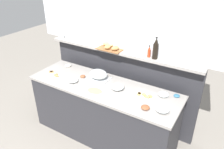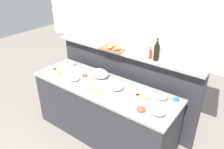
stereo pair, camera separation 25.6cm
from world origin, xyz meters
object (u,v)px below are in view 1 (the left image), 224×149
cold_cuts_platter (95,91)px  serving_tongs (120,99)px  serving_cloche (98,75)px  glass_bowl_small (163,109)px  condiment_bowl_teal (83,76)px  hot_sauce_bottle (149,52)px  salt_shaker (61,36)px  glass_bowl_medium (163,94)px  sandwich_platter_front (56,75)px  glass_bowl_extra (117,87)px  glass_bowl_large (73,80)px  pepper_shaker (63,36)px  condiment_bowl_dark (145,107)px  wine_bottle_dark (156,49)px  sandwich_platter_side (144,95)px  condiment_bowl_red (177,96)px  bread_basket (110,47)px  condiment_bowl_cream (68,65)px

cold_cuts_platter → serving_tongs: (0.39, 0.02, -0.00)m
serving_cloche → glass_bowl_small: size_ratio=1.92×
condiment_bowl_teal → hot_sauce_bottle: 1.08m
hot_sauce_bottle → salt_shaker: (-1.67, -0.01, -0.03)m
salt_shaker → glass_bowl_medium: bearing=-7.6°
sandwich_platter_front → glass_bowl_extra: size_ratio=1.96×
glass_bowl_large → pepper_shaker: 1.01m
pepper_shaker → serving_cloche: bearing=-18.6°
hot_sauce_bottle → pepper_shaker: size_ratio=2.02×
condiment_bowl_dark → salt_shaker: (-1.94, 0.66, 0.41)m
glass_bowl_extra → condiment_bowl_dark: (0.52, -0.22, -0.01)m
sandwich_platter_front → hot_sauce_bottle: hot_sauce_bottle is taller
glass_bowl_extra → hot_sauce_bottle: hot_sauce_bottle is taller
serving_cloche → serving_tongs: serving_cloche is taller
sandwich_platter_front → salt_shaker: salt_shaker is taller
condiment_bowl_dark → glass_bowl_small: bearing=18.0°
cold_cuts_platter → wine_bottle_dark: 1.02m
condiment_bowl_dark → serving_tongs: bearing=177.6°
sandwich_platter_side → serving_tongs: (-0.24, -0.25, -0.01)m
sandwich_platter_front → glass_bowl_small: 1.75m
glass_bowl_small → wine_bottle_dark: wine_bottle_dark is taller
serving_cloche → glass_bowl_medium: (1.02, 0.06, -0.05)m
glass_bowl_medium → hot_sauce_bottle: 0.64m
cold_cuts_platter → glass_bowl_extra: 0.32m
serving_cloche → sandwich_platter_side: bearing=-4.6°
condiment_bowl_red → hot_sauce_bottle: (-0.52, 0.21, 0.44)m
pepper_shaker → cold_cuts_platter: bearing=-30.0°
glass_bowl_large → serving_tongs: (0.82, -0.04, -0.02)m
sandwich_platter_front → glass_bowl_large: size_ratio=2.33×
cold_cuts_platter → serving_cloche: size_ratio=0.89×
glass_bowl_small → hot_sauce_bottle: size_ratio=1.00×
sandwich_platter_side → serving_tongs: sandwich_platter_side is taller
glass_bowl_medium → condiment_bowl_teal: bearing=-173.5°
sandwich_platter_side → condiment_bowl_red: sandwich_platter_side is taller
glass_bowl_large → glass_bowl_extra: 0.69m
glass_bowl_small → condiment_bowl_red: bearing=82.3°
sandwich_platter_side → serving_tongs: 0.35m
cold_cuts_platter → pepper_shaker: pepper_shaker is taller
sandwich_platter_side → wine_bottle_dark: size_ratio=0.92×
glass_bowl_extra → cold_cuts_platter: bearing=-136.8°
sandwich_platter_side → pepper_shaker: (-1.77, 0.39, 0.41)m
condiment_bowl_red → bread_basket: (-1.17, 0.21, 0.40)m
condiment_bowl_red → condiment_bowl_teal: size_ratio=0.98×
glass_bowl_large → salt_shaker: salt_shaker is taller
sandwich_platter_front → salt_shaker: bearing=123.2°
glass_bowl_extra → condiment_bowl_teal: 0.64m
pepper_shaker → condiment_bowl_cream: bearing=-39.5°
cold_cuts_platter → glass_bowl_small: bearing=3.8°
condiment_bowl_dark → bread_basket: bearing=144.0°
glass_bowl_medium → bread_basket: bearing=164.3°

